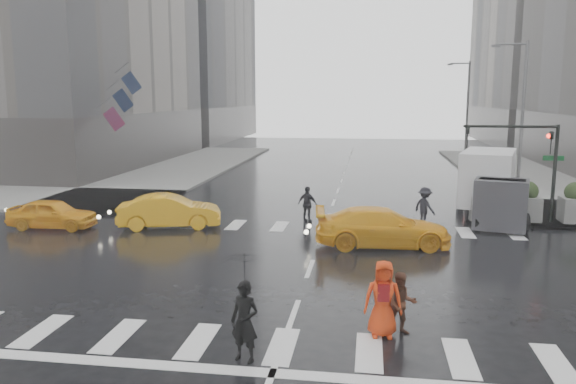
% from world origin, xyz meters
% --- Properties ---
extents(ground, '(120.00, 120.00, 0.00)m').
position_xyz_m(ground, '(0.00, 0.00, 0.00)').
color(ground, black).
rests_on(ground, ground).
extents(sidewalk_nw, '(35.00, 35.00, 0.15)m').
position_xyz_m(sidewalk_nw, '(-19.50, 17.50, 0.07)').
color(sidewalk_nw, slate).
rests_on(sidewalk_nw, ground).
extents(road_markings, '(18.00, 48.00, 0.01)m').
position_xyz_m(road_markings, '(0.00, 0.00, 0.01)').
color(road_markings, silver).
rests_on(road_markings, ground).
extents(traffic_signal_pole, '(4.45, 0.42, 4.50)m').
position_xyz_m(traffic_signal_pole, '(9.01, 8.01, 3.22)').
color(traffic_signal_pole, black).
rests_on(traffic_signal_pole, ground).
extents(street_lamp_near, '(2.15, 0.22, 9.00)m').
position_xyz_m(street_lamp_near, '(10.87, 18.00, 4.95)').
color(street_lamp_near, '#59595B').
rests_on(street_lamp_near, ground).
extents(street_lamp_far, '(2.15, 0.22, 9.00)m').
position_xyz_m(street_lamp_far, '(10.87, 38.00, 4.95)').
color(street_lamp_far, '#59595B').
rests_on(street_lamp_far, ground).
extents(planter_west, '(1.10, 1.10, 1.80)m').
position_xyz_m(planter_west, '(7.00, 8.20, 0.98)').
color(planter_west, slate).
rests_on(planter_west, ground).
extents(planter_mid, '(1.10, 1.10, 1.80)m').
position_xyz_m(planter_mid, '(9.00, 8.20, 0.98)').
color(planter_mid, slate).
rests_on(planter_mid, ground).
extents(planter_east, '(1.10, 1.10, 1.80)m').
position_xyz_m(planter_east, '(11.00, 8.20, 0.98)').
color(planter_east, slate).
rests_on(planter_east, ground).
extents(flag_cluster, '(2.87, 3.06, 4.69)m').
position_xyz_m(flag_cluster, '(-15.08, 18.50, 5.64)').
color(flag_cluster, '#59595B').
rests_on(flag_cluster, ground).
extents(pedestrian_black, '(1.20, 1.21, 2.43)m').
position_xyz_m(pedestrian_black, '(-0.69, -6.80, 1.58)').
color(pedestrian_black, black).
rests_on(pedestrian_black, ground).
extents(pedestrian_brown, '(0.84, 0.70, 1.54)m').
position_xyz_m(pedestrian_brown, '(2.75, -4.89, 0.77)').
color(pedestrian_brown, '#49281A').
rests_on(pedestrian_brown, ground).
extents(pedestrian_orange, '(0.94, 0.64, 1.87)m').
position_xyz_m(pedestrian_orange, '(2.30, -5.07, 0.94)').
color(pedestrian_orange, red).
rests_on(pedestrian_orange, ground).
extents(pedestrian_far_a, '(1.12, 0.91, 1.66)m').
position_xyz_m(pedestrian_far_a, '(-0.87, 7.04, 0.83)').
color(pedestrian_far_a, black).
rests_on(pedestrian_far_a, ground).
extents(pedestrian_far_b, '(1.20, 1.26, 1.74)m').
position_xyz_m(pedestrian_far_b, '(4.38, 7.09, 0.87)').
color(pedestrian_far_b, black).
rests_on(pedestrian_far_b, ground).
extents(taxi_front, '(3.84, 1.63, 1.29)m').
position_xyz_m(taxi_front, '(-11.80, 4.22, 0.65)').
color(taxi_front, '#FFAB0D').
rests_on(taxi_front, ground).
extents(taxi_mid, '(4.68, 2.63, 1.46)m').
position_xyz_m(taxi_mid, '(-6.76, 5.09, 0.73)').
color(taxi_mid, '#FFAB0D').
rests_on(taxi_mid, ground).
extents(taxi_rear, '(4.76, 2.56, 1.50)m').
position_xyz_m(taxi_rear, '(2.45, 3.27, 0.75)').
color(taxi_rear, '#FFAB0D').
rests_on(taxi_rear, ground).
extents(box_truck, '(2.24, 5.96, 3.17)m').
position_xyz_m(box_truck, '(7.50, 8.78, 1.69)').
color(box_truck, white).
rests_on(box_truck, ground).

